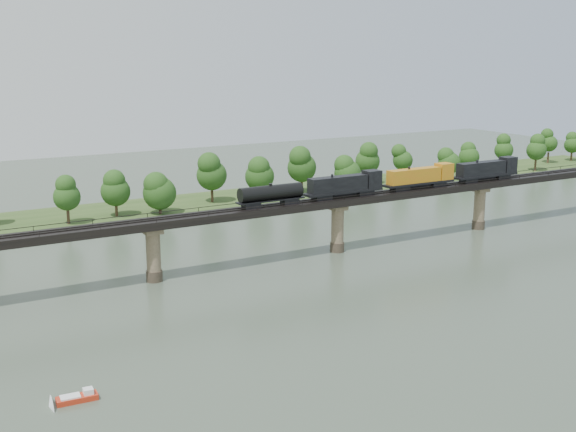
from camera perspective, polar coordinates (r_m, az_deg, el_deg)
ground at (r=128.94m, az=11.34°, el=-5.91°), size 400.00×400.00×0.00m
far_bank at (r=198.23m, az=-4.94°, el=1.15°), size 300.00×24.00×1.60m
bridge at (r=150.27m, az=3.93°, el=-0.81°), size 236.00×30.00×11.50m
bridge_superstructure at (r=148.90m, az=3.97°, el=1.55°), size 220.00×4.90×0.75m
far_treeline at (r=189.44m, az=-6.66°, el=3.03°), size 289.06×17.54×13.60m
freight_train at (r=157.12m, az=8.49°, el=2.83°), size 73.23×2.85×5.04m
motorboat at (r=92.68m, az=-16.28°, el=-13.59°), size 4.95×2.09×1.35m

